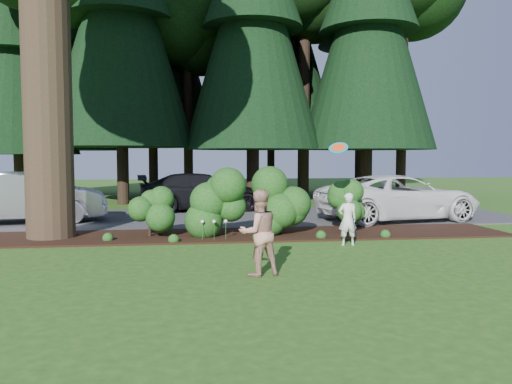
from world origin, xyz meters
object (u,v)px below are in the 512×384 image
(car_white_suv, at_px, (399,198))
(car_silver_wagon, at_px, (26,197))
(car_dark_suv, at_px, (203,192))
(frisbee, at_px, (338,148))
(child, at_px, (348,219))
(adult, at_px, (259,233))

(car_white_suv, bearing_deg, car_silver_wagon, 74.90)
(car_dark_suv, relative_size, frisbee, 9.65)
(car_white_suv, bearing_deg, child, 132.96)
(adult, relative_size, frisbee, 2.96)
(car_white_suv, distance_m, adult, 9.20)
(car_dark_suv, distance_m, child, 9.04)
(car_silver_wagon, distance_m, frisbee, 10.46)
(car_white_suv, relative_size, car_dark_suv, 1.08)
(car_dark_suv, bearing_deg, adult, 177.63)
(car_silver_wagon, distance_m, car_white_suv, 12.41)
(child, xyz_separation_m, adult, (-2.59, -2.79, 0.14))
(child, relative_size, frisbee, 2.44)
(child, bearing_deg, car_dark_suv, -69.51)
(frisbee, bearing_deg, child, -20.75)
(child, height_order, adult, adult)
(car_white_suv, xyz_separation_m, child, (-3.20, -4.36, -0.15))
(adult, bearing_deg, car_silver_wagon, -65.28)
(car_white_suv, xyz_separation_m, car_dark_suv, (-6.54, 4.04, -0.03))
(adult, bearing_deg, child, -147.24)
(car_silver_wagon, bearing_deg, adult, -151.60)
(car_white_suv, bearing_deg, frisbee, 130.49)
(car_dark_suv, distance_m, frisbee, 9.02)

